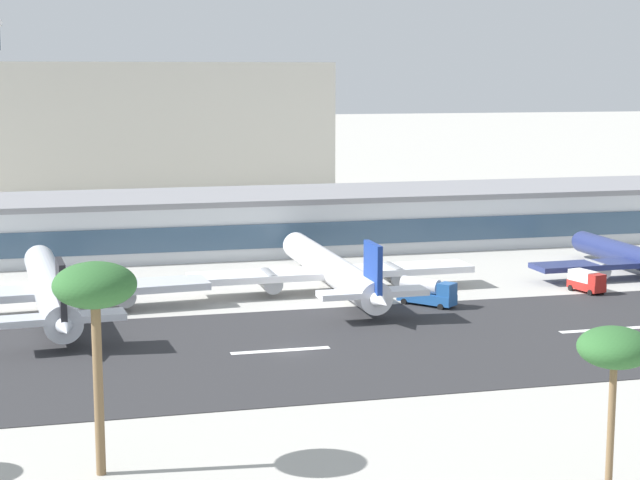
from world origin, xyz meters
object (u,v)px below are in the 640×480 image
terminal_building (291,219)px  palm_tree_1 (615,350)px  airliner_navy_tail_gate_1 (334,271)px  service_box_truck_0 (587,281)px  airliner_black_tail_gate_0 (51,291)px  palm_tree_0 (95,290)px  service_fuel_truck_1 (427,292)px  distant_hotel_block (118,129)px

terminal_building → palm_tree_1: size_ratio=14.32×
airliner_navy_tail_gate_1 → service_box_truck_0: airliner_navy_tail_gate_1 is taller
terminal_building → airliner_black_tail_gate_0: airliner_black_tail_gate_0 is taller
airliner_navy_tail_gate_1 → palm_tree_0: palm_tree_0 is taller
palm_tree_1 → terminal_building: bearing=89.8°
terminal_building → airliner_black_tail_gate_0: bearing=-132.5°
terminal_building → airliner_navy_tail_gate_1: bearing=-93.6°
service_fuel_truck_1 → airliner_black_tail_gate_0: bearing=-137.5°
palm_tree_1 → airliner_navy_tail_gate_1: bearing=91.7°
airliner_navy_tail_gate_1 → palm_tree_0: 74.96m
airliner_black_tail_gate_0 → service_box_truck_0: (78.20, -3.58, -1.69)m
service_fuel_truck_1 → distant_hotel_block: bearing=152.8°
distant_hotel_block → palm_tree_0: bearing=-93.5°
service_box_truck_0 → distant_hotel_block: bearing=-172.3°
palm_tree_0 → palm_tree_1: size_ratio=1.34×
airliner_navy_tail_gate_1 → palm_tree_0: size_ratio=2.86×
airliner_black_tail_gate_0 → service_fuel_truck_1: airliner_black_tail_gate_0 is taller
terminal_building → airliner_navy_tail_gate_1: airliner_navy_tail_gate_1 is taller
distant_hotel_block → terminal_building: bearing=-74.0°
airliner_black_tail_gate_0 → service_box_truck_0: bearing=-97.2°
service_fuel_truck_1 → palm_tree_1: 67.18m
palm_tree_1 → palm_tree_0: bearing=161.6°
service_box_truck_0 → palm_tree_0: bearing=-68.0°
airliner_navy_tail_gate_1 → palm_tree_0: (-36.64, -64.27, 12.10)m
distant_hotel_block → airliner_black_tail_gate_0: 143.87m
service_box_truck_0 → airliner_navy_tail_gate_1: bearing=-118.0°
palm_tree_1 → service_box_truck_0: bearing=63.2°
distant_hotel_block → airliner_black_tail_gate_0: distant_hotel_block is taller
service_box_truck_0 → palm_tree_0: 93.48m
terminal_building → palm_tree_1: (-0.40, -120.13, 6.17)m
distant_hotel_block → airliner_black_tail_gate_0: bearing=-96.7°
airliner_navy_tail_gate_1 → service_box_truck_0: size_ratio=7.93×
airliner_navy_tail_gate_1 → service_fuel_truck_1: (10.68, -11.25, -1.36)m
airliner_navy_tail_gate_1 → palm_tree_1: size_ratio=3.84×
distant_hotel_block → palm_tree_1: size_ratio=8.51×
service_box_truck_0 → service_fuel_truck_1: bearing=-99.1°
terminal_building → airliner_black_tail_gate_0: (-43.84, -47.77, -1.80)m
service_fuel_truck_1 → service_box_truck_0: bearing=55.6°
airliner_black_tail_gate_0 → palm_tree_0: (4.48, -59.38, 12.00)m
airliner_navy_tail_gate_1 → palm_tree_1: palm_tree_1 is taller
airliner_black_tail_gate_0 → service_fuel_truck_1: size_ratio=6.42×
distant_hotel_block → palm_tree_1: distant_hotel_block is taller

